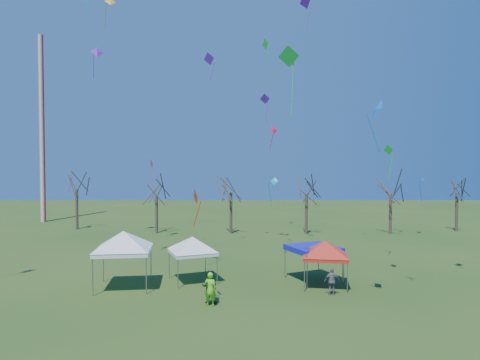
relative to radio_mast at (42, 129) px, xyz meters
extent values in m
plane|color=#274817|center=(28.00, -34.00, -12.50)|extent=(140.00, 140.00, 0.00)
cylinder|color=silver|center=(0.00, 0.00, 0.00)|extent=(0.70, 0.70, 25.00)
cylinder|color=#3D2D21|center=(7.15, -6.62, -10.11)|extent=(0.32, 0.32, 4.78)
cylinder|color=#3D2D21|center=(17.23, -9.35, -10.36)|extent=(0.32, 0.32, 4.28)
cylinder|color=#3D2D21|center=(25.63, -9.62, -10.18)|extent=(0.32, 0.32, 4.64)
cylinder|color=#3D2D21|center=(34.03, -9.96, -10.26)|extent=(0.32, 0.32, 4.49)
cylinder|color=#3D2D21|center=(43.36, -10.00, -10.26)|extent=(0.32, 0.32, 4.47)
cylinder|color=#3D2D21|center=(51.72, -7.93, -10.38)|extent=(0.32, 0.32, 4.23)
cylinder|color=gray|center=(18.17, -32.64, -11.40)|extent=(0.07, 0.07, 2.20)
cylinder|color=gray|center=(17.80, -29.59, -11.40)|extent=(0.07, 0.07, 2.20)
cylinder|color=gray|center=(21.22, -32.27, -11.40)|extent=(0.07, 0.07, 2.20)
cylinder|color=gray|center=(20.85, -29.22, -11.40)|extent=(0.07, 0.07, 2.20)
cube|color=white|center=(19.51, -30.93, -10.17)|extent=(3.67, 3.67, 0.26)
pyramid|color=white|center=(19.51, -30.93, -8.94)|extent=(4.62, 4.62, 1.10)
cylinder|color=gray|center=(22.93, -31.12, -11.59)|extent=(0.05, 0.05, 1.83)
cylinder|color=gray|center=(21.98, -28.75, -11.59)|extent=(0.05, 0.05, 1.83)
cylinder|color=gray|center=(25.30, -30.17, -11.59)|extent=(0.05, 0.05, 1.83)
cylinder|color=gray|center=(24.35, -27.80, -11.59)|extent=(0.05, 0.05, 1.83)
cube|color=white|center=(23.64, -29.46, -10.56)|extent=(3.56, 3.56, 0.22)
pyramid|color=white|center=(23.64, -29.46, -9.54)|extent=(3.59, 3.59, 0.91)
cylinder|color=gray|center=(30.67, -31.73, -11.60)|extent=(0.05, 0.05, 1.80)
cylinder|color=gray|center=(31.05, -29.24, -11.60)|extent=(0.05, 0.05, 1.80)
cylinder|color=gray|center=(33.17, -32.11, -11.60)|extent=(0.05, 0.05, 1.80)
cylinder|color=gray|center=(33.55, -29.61, -11.60)|extent=(0.05, 0.05, 1.80)
cube|color=red|center=(32.11, -30.67, -10.59)|extent=(3.08, 3.08, 0.22)
pyramid|color=red|center=(32.11, -30.67, -9.58)|extent=(3.78, 3.78, 0.90)
cylinder|color=gray|center=(30.94, -30.99, -11.53)|extent=(0.06, 0.06, 1.94)
cylinder|color=gray|center=(29.81, -28.51, -11.53)|extent=(0.06, 0.06, 1.94)
cylinder|color=gray|center=(33.42, -29.86, -11.53)|extent=(0.06, 0.06, 1.94)
cylinder|color=gray|center=(32.29, -27.38, -11.53)|extent=(0.06, 0.06, 1.94)
cube|color=#0F12A2|center=(31.61, -29.18, -10.44)|extent=(3.86, 3.86, 0.23)
cube|color=#0F12A2|center=(31.61, -29.18, -10.27)|extent=(3.86, 3.86, 0.12)
imported|color=#69D722|center=(25.18, -34.33, -11.58)|extent=(0.77, 0.61, 1.84)
imported|color=slate|center=(32.20, -32.36, -11.69)|extent=(0.96, 0.43, 1.62)
imported|color=black|center=(25.09, -33.85, -11.59)|extent=(0.98, 0.82, 1.82)
cone|color=blue|center=(33.70, -35.62, -2.02)|extent=(0.60, 1.13, 1.04)
cube|color=blue|center=(33.66, -35.29, -3.24)|extent=(0.72, 0.12, 1.90)
cone|color=green|center=(38.35, -23.81, -3.65)|extent=(0.73, 0.87, 0.85)
cube|color=green|center=(38.49, -24.01, -4.88)|extent=(0.45, 0.33, 2.04)
cone|color=#4E17A6|center=(12.53, -14.74, 6.36)|extent=(1.44, 1.12, 1.18)
cube|color=#4E17A6|center=(12.23, -14.86, 4.91)|extent=(0.30, 0.65, 2.27)
cone|color=#CA2C79|center=(17.79, -14.32, -4.68)|extent=(0.75, 1.07, 1.07)
cube|color=#CA2C79|center=(17.97, -14.65, -5.92)|extent=(0.71, 0.40, 1.97)
cone|color=gold|center=(15.69, -20.66, 9.05)|extent=(1.09, 0.92, 0.78)
cube|color=gold|center=(15.34, -20.80, 7.80)|extent=(0.32, 0.75, 2.05)
cone|color=blue|center=(46.05, -11.70, -6.50)|extent=(0.66, 0.93, 0.78)
cube|color=blue|center=(46.01, -11.54, -7.73)|extent=(0.37, 0.13, 2.05)
cone|color=#0CA3B5|center=(30.20, -13.18, -6.50)|extent=(0.97, 0.74, 0.83)
cube|color=#0CA3B5|center=(29.78, -12.98, -7.93)|extent=(0.44, 0.88, 2.44)
cone|color=#6C1BBE|center=(24.08, -20.45, 4.27)|extent=(1.20, 1.04, 1.07)
cube|color=#6C1BBE|center=(24.34, -20.63, 3.16)|extent=(0.42, 0.58, 1.66)
cone|color=#1EA619|center=(28.79, -22.44, 4.93)|extent=(0.62, 0.94, 0.93)
cube|color=#1EA619|center=(28.91, -22.67, 3.81)|extent=(0.51, 0.28, 1.78)
cone|color=green|center=(29.26, -35.51, 0.66)|extent=(1.19, 0.78, 1.05)
cube|color=green|center=(29.45, -35.56, -1.00)|extent=(0.16, 0.42, 2.78)
cone|color=red|center=(24.49, -34.92, -6.50)|extent=(0.51, 0.88, 0.86)
cube|color=red|center=(24.56, -35.11, -7.38)|extent=(0.44, 0.20, 1.34)
cone|color=#5417A2|center=(28.56, -25.93, 0.01)|extent=(0.82, 0.53, 0.73)
cube|color=#5417A2|center=(28.70, -25.97, -0.89)|extent=(0.13, 0.33, 1.43)
cone|color=purple|center=(33.34, -13.23, 11.79)|extent=(1.49, 1.58, 1.36)
cube|color=purple|center=(33.62, -13.56, 10.19)|extent=(0.72, 0.61, 2.48)
cone|color=#F11641|center=(29.94, -16.16, -1.46)|extent=(0.90, 0.79, 0.83)
cube|color=#F11641|center=(29.71, -16.32, -2.52)|extent=(0.39, 0.52, 1.70)
camera|label=1|loc=(26.92, -57.31, -4.84)|focal=32.00mm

